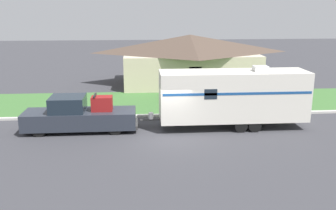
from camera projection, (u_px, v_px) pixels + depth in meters
ground_plane at (169, 136)px, 20.27m from camera, size 120.00×120.00×0.00m
curb_strip at (164, 115)px, 23.87m from camera, size 80.00×0.30×0.14m
lawn_strip at (161, 102)px, 27.40m from camera, size 80.00×7.00×0.03m
house_across_street at (190, 59)px, 33.39m from camera, size 12.47×7.59×4.40m
pickup_truck at (79, 116)px, 20.93m from camera, size 6.31×1.93×2.08m
travel_trailer at (233, 95)px, 21.33m from camera, size 9.51×2.21×3.56m
mailbox at (281, 95)px, 25.03m from camera, size 0.48×0.20×1.37m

